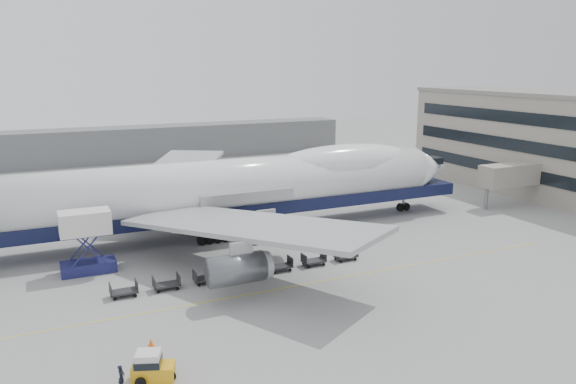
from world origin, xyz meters
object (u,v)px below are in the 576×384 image
airliner (234,187)px  catering_truck (86,238)px  ground_worker (121,377)px  baggage_tug (151,367)px

airliner → catering_truck: 18.55m
airliner → ground_worker: size_ratio=42.40×
airliner → ground_worker: (-17.52, -28.36, -4.83)m
catering_truck → baggage_tug: (1.64, -21.67, -2.59)m
airliner → ground_worker: bearing=-121.7°
catering_truck → ground_worker: size_ratio=3.87×
catering_truck → airliner: bearing=20.9°
catering_truck → baggage_tug: bearing=-85.2°
airliner → ground_worker: 33.68m
airliner → baggage_tug: airliner is taller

